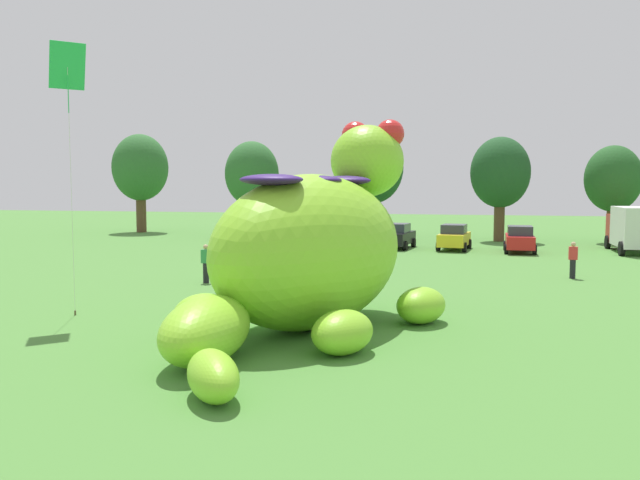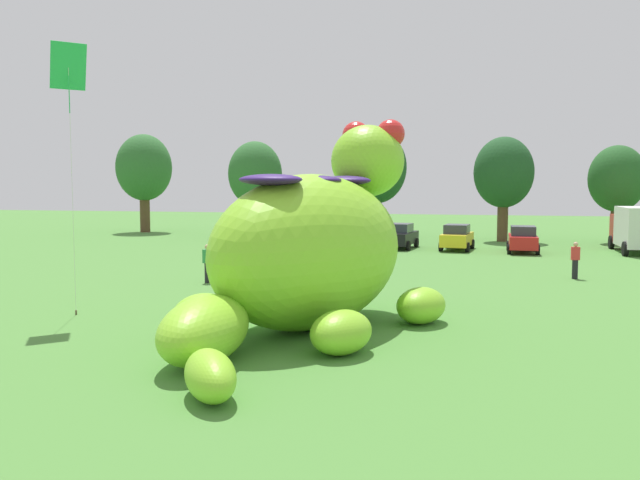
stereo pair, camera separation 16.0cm
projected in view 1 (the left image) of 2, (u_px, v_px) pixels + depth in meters
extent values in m
plane|color=#4C8438|center=(304.00, 328.00, 19.60)|extent=(160.00, 160.00, 0.00)
ellipsoid|color=#8CD12D|center=(312.00, 251.00, 19.61)|extent=(6.53, 9.13, 4.64)
ellipsoid|color=#8CD12D|center=(367.00, 161.00, 22.34)|extent=(3.18, 3.33, 2.45)
sphere|color=red|center=(355.00, 135.00, 22.93)|extent=(0.98, 0.98, 0.98)
sphere|color=red|center=(390.00, 134.00, 22.22)|extent=(0.98, 0.98, 0.98)
ellipsoid|color=navy|center=(343.00, 181.00, 21.00)|extent=(2.23, 2.00, 0.31)
ellipsoid|color=navy|center=(312.00, 180.00, 19.43)|extent=(2.23, 2.00, 0.31)
ellipsoid|color=navy|center=(271.00, 180.00, 17.69)|extent=(2.23, 2.00, 0.31)
ellipsoid|color=#8CD12D|center=(286.00, 291.00, 23.04)|extent=(1.98, 2.33, 1.13)
ellipsoid|color=#8CD12D|center=(421.00, 305.00, 20.31)|extent=(1.98, 2.33, 1.13)
ellipsoid|color=#8CD12D|center=(203.00, 313.00, 19.09)|extent=(1.98, 2.33, 1.13)
ellipsoid|color=#8CD12D|center=(342.00, 332.00, 16.59)|extent=(1.98, 2.33, 1.13)
ellipsoid|color=#8CD12D|center=(206.00, 330.00, 15.73)|extent=(1.95, 3.76, 1.62)
ellipsoid|color=#8CD12D|center=(213.00, 376.00, 13.03)|extent=(1.99, 2.32, 0.99)
cube|color=orange|center=(282.00, 236.00, 46.04)|extent=(1.72, 4.11, 0.80)
cube|color=#2D333D|center=(282.00, 227.00, 45.84)|extent=(1.51, 1.98, 0.60)
cylinder|color=black|center=(276.00, 240.00, 47.51)|extent=(0.24, 0.64, 0.64)
cylinder|color=black|center=(299.00, 241.00, 47.10)|extent=(0.24, 0.64, 0.64)
cylinder|color=black|center=(265.00, 243.00, 45.05)|extent=(0.24, 0.64, 0.64)
cylinder|color=black|center=(289.00, 244.00, 44.64)|extent=(0.24, 0.64, 0.64)
cube|color=#2347B7|center=(339.00, 237.00, 44.96)|extent=(2.14, 4.26, 0.80)
cube|color=#2D333D|center=(338.00, 228.00, 44.76)|extent=(1.70, 2.12, 0.60)
cylinder|color=black|center=(333.00, 241.00, 46.47)|extent=(0.31, 0.66, 0.64)
cylinder|color=black|center=(356.00, 242.00, 45.90)|extent=(0.31, 0.66, 0.64)
cylinder|color=black|center=(321.00, 244.00, 44.09)|extent=(0.31, 0.66, 0.64)
cylinder|color=black|center=(345.00, 245.00, 43.52)|extent=(0.31, 0.66, 0.64)
cube|color=black|center=(397.00, 238.00, 44.60)|extent=(2.18, 4.27, 0.80)
cube|color=#2D333D|center=(397.00, 228.00, 44.41)|extent=(1.72, 2.13, 0.60)
cylinder|color=black|center=(390.00, 242.00, 46.12)|extent=(0.31, 0.66, 0.64)
cylinder|color=black|center=(413.00, 243.00, 45.53)|extent=(0.31, 0.66, 0.64)
cylinder|color=black|center=(380.00, 245.00, 43.75)|extent=(0.31, 0.66, 0.64)
cylinder|color=black|center=(405.00, 246.00, 43.15)|extent=(0.31, 0.66, 0.64)
cube|color=yellow|center=(454.00, 239.00, 43.51)|extent=(2.13, 4.26, 0.80)
cube|color=#2D333D|center=(454.00, 229.00, 43.32)|extent=(1.70, 2.12, 0.60)
cylinder|color=black|center=(444.00, 243.00, 45.03)|extent=(0.31, 0.66, 0.64)
cylinder|color=black|center=(469.00, 244.00, 44.46)|extent=(0.31, 0.66, 0.64)
cylinder|color=black|center=(438.00, 246.00, 42.64)|extent=(0.31, 0.66, 0.64)
cylinder|color=black|center=(465.00, 247.00, 42.07)|extent=(0.31, 0.66, 0.64)
cube|color=red|center=(520.00, 241.00, 41.90)|extent=(1.77, 4.13, 0.80)
cube|color=#2D333D|center=(520.00, 231.00, 41.69)|extent=(1.53, 1.99, 0.60)
cylinder|color=black|center=(505.00, 245.00, 43.37)|extent=(0.25, 0.64, 0.64)
cylinder|color=black|center=(532.00, 246.00, 42.94)|extent=(0.25, 0.64, 0.64)
cylinder|color=black|center=(506.00, 249.00, 40.91)|extent=(0.25, 0.64, 0.64)
cylinder|color=black|center=(535.00, 250.00, 40.49)|extent=(0.25, 0.64, 0.64)
cube|color=#B2231E|center=(624.00, 228.00, 44.13)|extent=(2.01, 1.81, 1.90)
cube|color=silver|center=(635.00, 227.00, 41.01)|extent=(2.12, 4.61, 2.50)
cylinder|color=black|center=(608.00, 242.00, 44.45)|extent=(0.28, 0.90, 0.90)
cylinder|color=black|center=(639.00, 243.00, 43.97)|extent=(0.28, 0.90, 0.90)
cylinder|color=black|center=(622.00, 249.00, 39.80)|extent=(0.28, 0.90, 0.90)
cylinder|color=brown|center=(141.00, 215.00, 60.12)|extent=(0.91, 0.91, 3.17)
ellipsoid|color=#2D662D|center=(140.00, 167.00, 59.75)|extent=(5.07, 5.07, 6.09)
cylinder|color=brown|center=(252.00, 220.00, 54.69)|extent=(0.80, 0.80, 2.81)
ellipsoid|color=#2D662D|center=(252.00, 174.00, 54.37)|extent=(4.50, 4.50, 5.40)
cylinder|color=brown|center=(373.00, 219.00, 53.77)|extent=(0.88, 0.88, 3.08)
ellipsoid|color=#1E4C23|center=(373.00, 167.00, 53.42)|extent=(4.93, 4.93, 5.91)
cylinder|color=brown|center=(499.00, 223.00, 50.31)|extent=(0.81, 0.81, 2.83)
ellipsoid|color=#1E4C23|center=(500.00, 172.00, 49.98)|extent=(4.53, 4.53, 5.43)
cylinder|color=brown|center=(611.00, 226.00, 48.74)|extent=(0.73, 0.73, 2.57)
ellipsoid|color=#235623|center=(613.00, 179.00, 48.44)|extent=(4.10, 4.10, 4.93)
cylinder|color=black|center=(217.00, 246.00, 41.48)|extent=(0.26, 0.26, 0.88)
cube|color=black|center=(217.00, 235.00, 41.41)|extent=(0.38, 0.22, 0.60)
sphere|color=beige|center=(217.00, 228.00, 41.38)|extent=(0.22, 0.22, 0.22)
cylinder|color=#726656|center=(365.00, 261.00, 33.27)|extent=(0.26, 0.26, 0.88)
cube|color=#2D4CA5|center=(365.00, 247.00, 33.20)|extent=(0.38, 0.22, 0.60)
sphere|color=brown|center=(365.00, 239.00, 33.17)|extent=(0.22, 0.22, 0.22)
cylinder|color=black|center=(206.00, 273.00, 28.76)|extent=(0.26, 0.26, 0.88)
cube|color=#338C4C|center=(206.00, 256.00, 28.70)|extent=(0.38, 0.22, 0.60)
sphere|color=tan|center=(206.00, 247.00, 28.67)|extent=(0.22, 0.22, 0.22)
cylinder|color=black|center=(573.00, 269.00, 30.11)|extent=(0.26, 0.26, 0.88)
cube|color=red|center=(573.00, 253.00, 30.05)|extent=(0.38, 0.22, 0.60)
sphere|color=tan|center=(573.00, 244.00, 30.01)|extent=(0.22, 0.22, 0.22)
cylinder|color=brown|center=(75.00, 313.00, 21.62)|extent=(0.06, 0.06, 0.15)
cylinder|color=silver|center=(71.00, 190.00, 21.29)|extent=(0.01, 0.01, 7.99)
cube|color=green|center=(67.00, 66.00, 20.95)|extent=(1.13, 1.13, 1.44)
cylinder|color=green|center=(68.00, 94.00, 21.03)|extent=(0.03, 0.03, 1.20)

